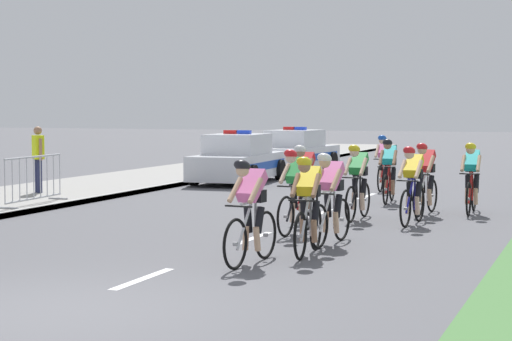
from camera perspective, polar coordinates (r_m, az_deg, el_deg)
ground_plane at (r=10.30m, az=-12.72°, el=-8.73°), size 160.00×160.00×0.00m
sidewalk_slab at (r=26.11m, az=-9.68°, el=-0.91°), size 3.98×60.00×0.12m
kerb_edge at (r=25.18m, az=-5.94°, el=-1.04°), size 0.16×60.00×0.13m
lane_markings_centre at (r=15.63m, az=-0.18°, el=-4.30°), size 0.14×17.60×0.01m
cyclist_lead at (r=12.92m, az=-0.36°, el=-2.53°), size 0.44×1.72×1.56m
cyclist_second at (r=13.75m, az=3.32°, el=-2.14°), size 0.44×1.72×1.56m
cyclist_third at (r=14.83m, az=4.73°, el=-1.71°), size 0.45×1.72×1.56m
cyclist_fourth at (r=16.11m, az=2.58°, el=-1.25°), size 0.44×1.72×1.56m
cyclist_fifth at (r=17.96m, az=3.07°, el=-0.71°), size 0.42×1.72×1.56m
cyclist_sixth at (r=17.60m, az=9.88°, el=-0.86°), size 0.44×1.72×1.56m
cyclist_seventh at (r=18.22m, az=6.46°, el=-0.67°), size 0.42×1.72×1.56m
cyclist_eighth at (r=19.33m, az=10.67°, el=-0.45°), size 0.45×1.72×1.56m
cyclist_ninth at (r=19.70m, az=13.49°, el=-0.41°), size 0.42×1.72×1.56m
cyclist_tenth at (r=21.62m, az=8.42°, el=0.04°), size 0.44×1.72×1.56m
cyclist_eleventh at (r=24.83m, az=8.10°, el=0.54°), size 0.42×1.72×1.56m
police_car_nearest at (r=27.22m, az=-1.13°, el=0.65°), size 2.16×4.48×1.59m
police_car_second at (r=32.32m, az=2.53°, el=1.17°), size 2.23×4.51×1.59m
crowd_barrier_rear at (r=20.64m, az=-13.90°, el=-0.61°), size 0.65×2.32×1.07m
spectator_closest at (r=23.34m, az=-13.63°, el=0.99°), size 0.46×0.40×1.68m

